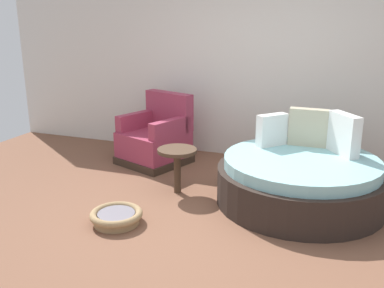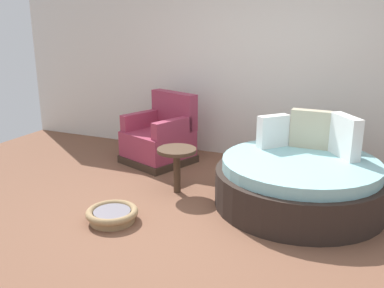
{
  "view_description": "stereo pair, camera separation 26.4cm",
  "coord_description": "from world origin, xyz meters",
  "px_view_note": "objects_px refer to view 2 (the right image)",
  "views": [
    {
      "loc": [
        1.18,
        -3.48,
        1.91
      ],
      "look_at": [
        -0.43,
        0.82,
        0.55
      ],
      "focal_mm": 39.76,
      "sensor_mm": 36.0,
      "label": 1
    },
    {
      "loc": [
        1.43,
        -3.38,
        1.91
      ],
      "look_at": [
        -0.43,
        0.82,
        0.55
      ],
      "focal_mm": 39.76,
      "sensor_mm": 36.0,
      "label": 2
    }
  ],
  "objects_px": {
    "red_armchair": "(161,138)",
    "side_table": "(177,157)",
    "round_daybed": "(300,181)",
    "pet_basket": "(112,214)"
  },
  "relations": [
    {
      "from": "round_daybed",
      "to": "side_table",
      "type": "relative_size",
      "value": 3.38
    },
    {
      "from": "round_daybed",
      "to": "side_table",
      "type": "bearing_deg",
      "value": -170.95
    },
    {
      "from": "red_armchair",
      "to": "side_table",
      "type": "distance_m",
      "value": 1.12
    },
    {
      "from": "red_armchair",
      "to": "pet_basket",
      "type": "relative_size",
      "value": 2.01
    },
    {
      "from": "red_armchair",
      "to": "side_table",
      "type": "height_order",
      "value": "red_armchair"
    },
    {
      "from": "round_daybed",
      "to": "side_table",
      "type": "height_order",
      "value": "round_daybed"
    },
    {
      "from": "pet_basket",
      "to": "side_table",
      "type": "xyz_separation_m",
      "value": [
        0.26,
        0.92,
        0.35
      ]
    },
    {
      "from": "round_daybed",
      "to": "red_armchair",
      "type": "bearing_deg",
      "value": 161.26
    },
    {
      "from": "side_table",
      "to": "pet_basket",
      "type": "bearing_deg",
      "value": -105.84
    },
    {
      "from": "round_daybed",
      "to": "pet_basket",
      "type": "distance_m",
      "value": 1.96
    }
  ]
}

